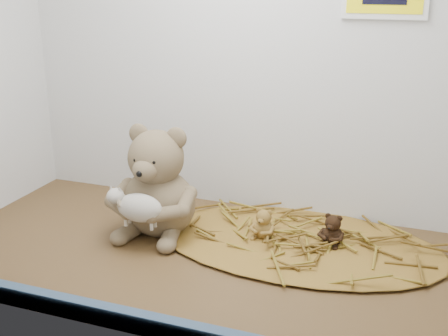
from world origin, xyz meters
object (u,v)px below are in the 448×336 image
at_px(main_teddy, 158,181).
at_px(toy_lamb, 140,208).
at_px(mini_teddy_tan, 264,222).
at_px(mini_teddy_brown, 333,228).

xyz_separation_m(main_teddy, toy_lamb, (0.00, -0.09, -0.03)).
height_order(toy_lamb, mini_teddy_tan, toy_lamb).
xyz_separation_m(toy_lamb, mini_teddy_tan, (0.24, 0.13, -0.05)).
bearing_deg(toy_lamb, main_teddy, 90.00).
bearing_deg(main_teddy, mini_teddy_tan, 7.45).
height_order(main_teddy, mini_teddy_tan, main_teddy).
relative_size(toy_lamb, mini_teddy_tan, 1.91).
relative_size(toy_lamb, mini_teddy_brown, 1.90).
height_order(main_teddy, mini_teddy_brown, main_teddy).
relative_size(main_teddy, toy_lamb, 1.90).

